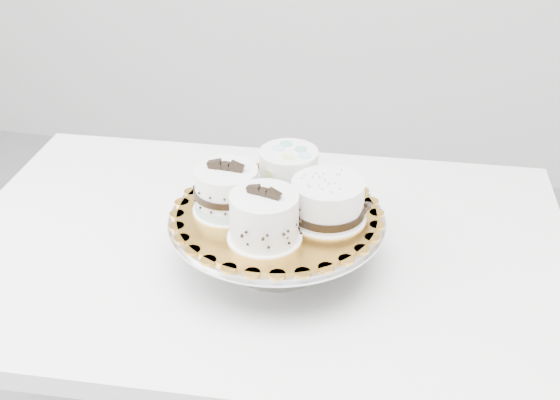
% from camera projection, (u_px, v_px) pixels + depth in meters
% --- Properties ---
extents(table, '(1.19, 0.83, 0.75)m').
position_uv_depth(table, '(261.00, 280.00, 1.35)').
color(table, white).
rests_on(table, floor).
extents(cake_stand, '(0.37, 0.37, 0.10)m').
position_uv_depth(cake_stand, '(277.00, 230.00, 1.21)').
color(cake_stand, gray).
rests_on(cake_stand, table).
extents(cake_board, '(0.44, 0.44, 0.01)m').
position_uv_depth(cake_board, '(277.00, 214.00, 1.20)').
color(cake_board, '#C38329').
rests_on(cake_board, cake_stand).
extents(cake_swirl, '(0.13, 0.13, 0.10)m').
position_uv_depth(cake_swirl, '(264.00, 218.00, 1.11)').
color(cake_swirl, white).
rests_on(cake_swirl, cake_board).
extents(cake_banded, '(0.12, 0.12, 0.10)m').
position_uv_depth(cake_banded, '(227.00, 191.00, 1.19)').
color(cake_banded, white).
rests_on(cake_banded, cake_board).
extents(cake_dots, '(0.13, 0.13, 0.08)m').
position_uv_depth(cake_dots, '(289.00, 170.00, 1.24)').
color(cake_dots, white).
rests_on(cake_dots, cake_board).
extents(cake_ribbon, '(0.15, 0.15, 0.07)m').
position_uv_depth(cake_ribbon, '(328.00, 201.00, 1.16)').
color(cake_ribbon, white).
rests_on(cake_ribbon, cake_board).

